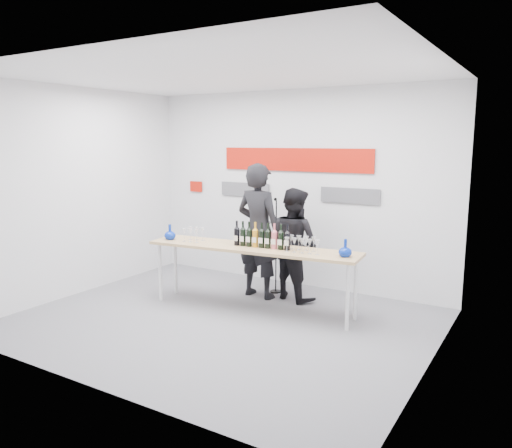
% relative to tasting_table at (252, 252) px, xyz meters
% --- Properties ---
extents(ground, '(5.00, 5.00, 0.00)m').
position_rel_tasting_table_xyz_m(ground, '(-0.09, -0.58, -0.80)').
color(ground, slate).
rests_on(ground, ground).
extents(back_wall, '(5.00, 0.04, 3.00)m').
position_rel_tasting_table_xyz_m(back_wall, '(-0.09, 1.42, 0.70)').
color(back_wall, silver).
rests_on(back_wall, ground).
extents(signage, '(3.38, 0.02, 0.79)m').
position_rel_tasting_table_xyz_m(signage, '(-0.15, 1.39, 1.01)').
color(signage, '#BC1508').
rests_on(signage, back_wall).
extents(tasting_table, '(2.92, 0.88, 0.86)m').
position_rel_tasting_table_xyz_m(tasting_table, '(0.00, 0.00, 0.00)').
color(tasting_table, tan).
rests_on(tasting_table, ground).
extents(wine_bottles, '(0.80, 0.16, 0.33)m').
position_rel_tasting_table_xyz_m(wine_bottles, '(0.13, 0.02, 0.23)').
color(wine_bottles, black).
rests_on(wine_bottles, tasting_table).
extents(decanter_left, '(0.16, 0.16, 0.21)m').
position_rel_tasting_table_xyz_m(decanter_left, '(-1.25, -0.18, 0.17)').
color(decanter_left, '#08269A').
rests_on(decanter_left, tasting_table).
extents(decanter_right, '(0.16, 0.16, 0.21)m').
position_rel_tasting_table_xyz_m(decanter_right, '(1.26, 0.09, 0.17)').
color(decanter_right, '#08269A').
rests_on(decanter_right, tasting_table).
extents(glasses_left, '(0.28, 0.24, 0.18)m').
position_rel_tasting_table_xyz_m(glasses_left, '(-0.90, -0.10, 0.16)').
color(glasses_left, silver).
rests_on(glasses_left, tasting_table).
extents(glasses_right, '(0.48, 0.26, 0.18)m').
position_rel_tasting_table_xyz_m(glasses_right, '(0.69, 0.07, 0.16)').
color(glasses_right, silver).
rests_on(glasses_right, tasting_table).
extents(presenter_left, '(0.74, 0.52, 1.93)m').
position_rel_tasting_table_xyz_m(presenter_left, '(-0.23, 0.55, 0.17)').
color(presenter_left, black).
rests_on(presenter_left, ground).
extents(presenter_right, '(0.92, 0.81, 1.59)m').
position_rel_tasting_table_xyz_m(presenter_right, '(0.24, 0.74, -0.00)').
color(presenter_right, black).
rests_on(presenter_right, ground).
extents(mic_stand, '(0.17, 0.17, 1.42)m').
position_rel_tasting_table_xyz_m(mic_stand, '(-0.11, 0.85, -0.36)').
color(mic_stand, black).
rests_on(mic_stand, ground).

